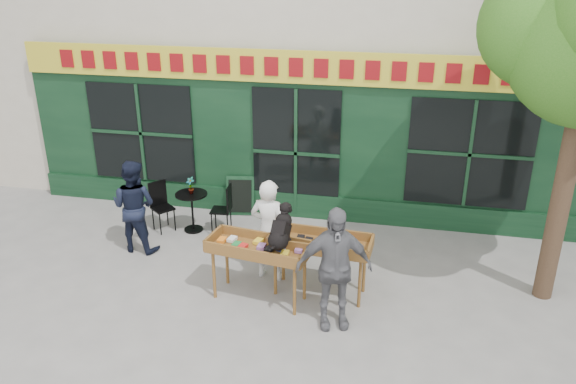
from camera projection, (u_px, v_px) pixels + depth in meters
name	position (u px, v px, depth m)	size (l,w,h in m)	color
ground	(268.00, 274.00, 9.26)	(80.00, 80.00, 0.00)	slate
book_cart_center	(259.00, 251.00, 8.30)	(1.58, 0.84, 0.99)	brown
dog	(281.00, 226.00, 8.01)	(0.34, 0.60, 0.60)	black
woman	(269.00, 230.00, 8.88)	(0.62, 0.41, 1.69)	white
book_cart_right	(321.00, 246.00, 8.45)	(1.54, 0.72, 0.99)	brown
man_right	(334.00, 268.00, 7.68)	(1.06, 0.44, 1.81)	#59595E
bistro_table	(192.00, 204.00, 10.55)	(0.60, 0.60, 0.76)	black
bistro_chair_left	(160.00, 202.00, 10.63)	(0.51, 0.51, 0.95)	black
bistro_chair_right	(225.00, 205.00, 10.48)	(0.40, 0.39, 0.95)	black
potted_plant	(191.00, 185.00, 10.41)	(0.17, 0.12, 0.32)	gray
man_left	(134.00, 206.00, 9.76)	(0.81, 0.63, 1.67)	black
chalkboard	(240.00, 196.00, 11.30)	(0.58, 0.27, 0.79)	black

